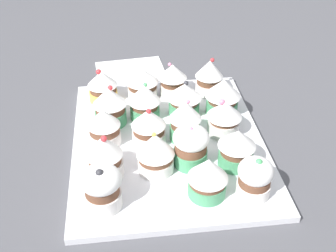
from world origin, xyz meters
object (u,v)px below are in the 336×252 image
object	(u,v)px
cupcake_11	(149,126)
cupcake_16	(104,126)
cupcake_10	(155,152)
cupcake_15	(104,156)
cupcake_14	(102,187)
cupcake_9	(173,79)
cupcake_8	(184,98)
cupcake_5	(208,176)
napkin	(131,70)
cupcake_17	(110,105)
cupcake_12	(145,101)
cupcake_3	(223,96)
baking_tray	(168,142)
cupcake_18	(102,85)
cupcake_0	(255,178)
cupcake_4	(209,77)
cupcake_1	(237,147)
cupcake_13	(142,82)
cupcake_2	(224,117)
cupcake_6	(191,146)
cupcake_7	(185,118)

from	to	relation	value
cupcake_11	cupcake_16	distance (cm)	7.79
cupcake_10	cupcake_15	size ratio (longest dim) A/B	0.94
cupcake_14	cupcake_15	bearing A→B (deg)	-3.47
cupcake_9	cupcake_8	bearing A→B (deg)	-169.84
cupcake_5	napkin	world-z (taller)	cupcake_5
cupcake_15	napkin	world-z (taller)	cupcake_15
cupcake_9	cupcake_17	bearing A→B (deg)	123.22
cupcake_11	cupcake_12	bearing A→B (deg)	0.63
cupcake_3	cupcake_5	world-z (taller)	cupcake_3
baking_tray	cupcake_12	bearing A→B (deg)	25.03
cupcake_9	cupcake_18	size ratio (longest dim) A/B	1.04
baking_tray	cupcake_0	distance (cm)	19.25
cupcake_8	cupcake_17	bearing A→B (deg)	94.85
cupcake_4	cupcake_8	world-z (taller)	cupcake_4
cupcake_1	cupcake_12	xyz separation A→B (cm)	(15.54, 13.84, 0.10)
cupcake_0	cupcake_4	xyz separation A→B (cm)	(29.93, 0.89, 0.47)
cupcake_0	cupcake_9	bearing A→B (deg)	15.77
cupcake_14	cupcake_18	xyz separation A→B (cm)	(29.34, 0.00, -0.31)
cupcake_14	cupcake_16	size ratio (longest dim) A/B	1.07
baking_tray	cupcake_8	world-z (taller)	cupcake_8
cupcake_3	cupcake_14	size ratio (longest dim) A/B	1.00
cupcake_13	cupcake_3	bearing A→B (deg)	-118.07
cupcake_15	cupcake_16	bearing A→B (deg)	0.55
cupcake_3	cupcake_4	bearing A→B (deg)	7.95
cupcake_13	cupcake_16	xyz separation A→B (cm)	(-14.49, 7.72, 0.23)
cupcake_2	cupcake_17	distance (cm)	21.15
cupcake_11	cupcake_4	bearing A→B (deg)	-42.01
cupcake_6	cupcake_4	bearing A→B (deg)	-19.05
cupcake_6	napkin	bearing A→B (deg)	13.28
cupcake_5	cupcake_11	bearing A→B (deg)	29.39
cupcake_10	cupcake_13	distance (cm)	22.83
cupcake_5	napkin	xyz separation A→B (cm)	(42.37, 9.63, -4.49)
cupcake_9	cupcake_16	distance (cm)	20.00
cupcake_17	napkin	xyz separation A→B (cm)	(21.65, -4.69, -4.84)
cupcake_7	cupcake_11	xyz separation A→B (cm)	(-0.97, 6.50, -0.51)
cupcake_7	cupcake_1	bearing A→B (deg)	-139.27
napkin	cupcake_1	bearing A→B (deg)	-156.55
cupcake_4	cupcake_17	bearing A→B (deg)	112.14
cupcake_14	cupcake_18	distance (cm)	29.35
cupcake_2	cupcake_7	bearing A→B (deg)	92.21
cupcake_3	cupcake_13	size ratio (longest dim) A/B	1.14
cupcake_17	napkin	world-z (taller)	cupcake_17
cupcake_3	cupcake_1	bearing A→B (deg)	175.61
cupcake_3	cupcake_14	world-z (taller)	same
cupcake_1	cupcake_8	xyz separation A→B (cm)	(15.69, 6.21, -0.07)
cupcake_7	napkin	size ratio (longest dim) A/B	0.52
cupcake_0	cupcake_4	distance (cm)	29.95
cupcake_10	cupcake_18	distance (cm)	23.98
cupcake_2	cupcake_16	bearing A→B (deg)	90.32
cupcake_3	napkin	size ratio (longest dim) A/B	0.48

